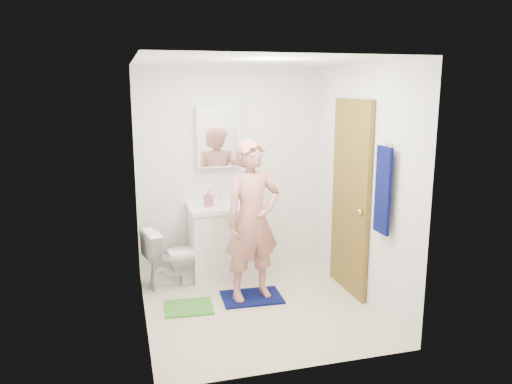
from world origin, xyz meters
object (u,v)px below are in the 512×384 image
toilet (174,257)px  man (252,220)px  medicine_cabinet (218,137)px  towel (383,190)px  vanity_cabinet (223,242)px  soap_dispenser (208,199)px  toothbrush_cup (246,196)px

toilet → man: size_ratio=0.41×
medicine_cabinet → towel: medicine_cabinet is taller
vanity_cabinet → toilet: size_ratio=1.19×
medicine_cabinet → man: medicine_cabinet is taller
vanity_cabinet → soap_dispenser: (-0.17, -0.05, 0.54)m
medicine_cabinet → toilet: 1.45m
soap_dispenser → toothbrush_cup: 0.50m
towel → soap_dispenser: 1.99m
medicine_cabinet → toilet: (-0.59, -0.40, -1.26)m
toothbrush_cup → man: bearing=-99.8°
medicine_cabinet → vanity_cabinet: bearing=-90.0°
toilet → toothbrush_cup: bearing=-85.6°
towel → toilet: 2.38m
toothbrush_cup → towel: bearing=-61.2°
medicine_cabinet → man: size_ratio=0.43×
vanity_cabinet → medicine_cabinet: (0.00, 0.22, 1.20)m
vanity_cabinet → medicine_cabinet: 1.22m
medicine_cabinet → soap_dispenser: (-0.17, -0.28, -0.66)m
vanity_cabinet → toothbrush_cup: 0.60m
toothbrush_cup → man: man is taller
man → toothbrush_cup: bearing=68.7°
medicine_cabinet → man: bearing=-81.0°
towel → toothbrush_cup: size_ratio=6.13×
vanity_cabinet → man: 0.88m
vanity_cabinet → toothbrush_cup: bearing=21.4°
medicine_cabinet → toothbrush_cup: (0.30, -0.11, -0.70)m
vanity_cabinet → man: (0.15, -0.74, 0.45)m
soap_dispenser → man: (0.33, -0.69, -0.10)m
medicine_cabinet → towel: bearing=-55.4°
man → medicine_cabinet: bearing=87.5°
soap_dispenser → towel: bearing=-46.6°
vanity_cabinet → man: bearing=-78.4°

